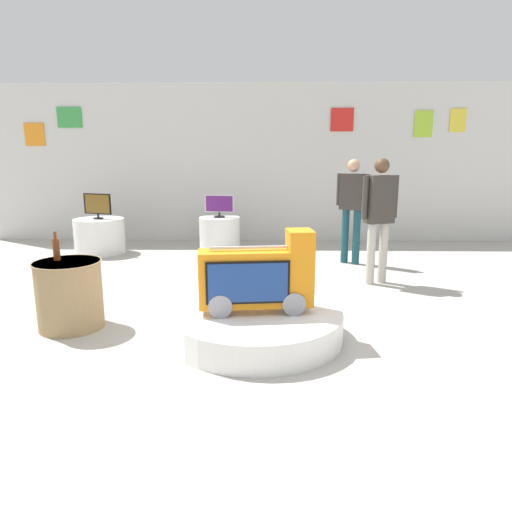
% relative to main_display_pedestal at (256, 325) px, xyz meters
% --- Properties ---
extents(ground_plane, '(30.00, 30.00, 0.00)m').
position_rel_main_display_pedestal_xyz_m(ground_plane, '(0.16, -0.03, -0.14)').
color(ground_plane, '#B2ADA3').
extents(back_wall_display, '(11.76, 0.13, 3.17)m').
position_rel_main_display_pedestal_xyz_m(back_wall_display, '(0.16, 5.33, 1.45)').
color(back_wall_display, silver).
rests_on(back_wall_display, ground).
extents(main_display_pedestal, '(1.70, 1.70, 0.28)m').
position_rel_main_display_pedestal_xyz_m(main_display_pedestal, '(0.00, 0.00, 0.00)').
color(main_display_pedestal, white).
rests_on(main_display_pedestal, ground).
extents(novelty_firetruck_tv, '(1.12, 0.47, 0.80)m').
position_rel_main_display_pedestal_xyz_m(novelty_firetruck_tv, '(0.02, -0.00, 0.47)').
color(novelty_firetruck_tv, gray).
rests_on(novelty_firetruck_tv, main_display_pedestal).
extents(display_pedestal_left_rear, '(0.76, 0.76, 0.63)m').
position_rel_main_display_pedestal_xyz_m(display_pedestal_left_rear, '(-0.77, 4.24, 0.18)').
color(display_pedestal_left_rear, white).
rests_on(display_pedestal_left_rear, ground).
extents(tv_on_left_rear, '(0.55, 0.20, 0.41)m').
position_rel_main_display_pedestal_xyz_m(tv_on_left_rear, '(-0.77, 4.24, 0.72)').
color(tv_on_left_rear, black).
rests_on(tv_on_left_rear, display_pedestal_left_rear).
extents(display_pedestal_center_rear, '(0.90, 0.90, 0.63)m').
position_rel_main_display_pedestal_xyz_m(display_pedestal_center_rear, '(-2.95, 3.97, 0.18)').
color(display_pedestal_center_rear, white).
rests_on(display_pedestal_center_rear, ground).
extents(tv_on_center_rear, '(0.55, 0.22, 0.46)m').
position_rel_main_display_pedestal_xyz_m(tv_on_center_rear, '(-2.95, 3.97, 0.75)').
color(tv_on_center_rear, black).
rests_on(tv_on_center_rear, display_pedestal_center_rear).
extents(side_table_round, '(0.69, 0.69, 0.71)m').
position_rel_main_display_pedestal_xyz_m(side_table_round, '(-1.94, 0.25, 0.23)').
color(side_table_round, '#9E7F56').
rests_on(side_table_round, ground).
extents(bottle_on_side_table, '(0.07, 0.07, 0.30)m').
position_rel_main_display_pedestal_xyz_m(bottle_on_side_table, '(-2.07, 0.31, 0.69)').
color(bottle_on_side_table, brown).
rests_on(bottle_on_side_table, side_table_round).
extents(shopper_browsing_near_truck, '(0.48, 0.38, 1.70)m').
position_rel_main_display_pedestal_xyz_m(shopper_browsing_near_truck, '(1.50, 3.24, 0.86)').
color(shopper_browsing_near_truck, '#194751').
rests_on(shopper_browsing_near_truck, ground).
extents(shopper_browsing_rear, '(0.53, 0.32, 1.73)m').
position_rel_main_display_pedestal_xyz_m(shopper_browsing_rear, '(1.65, 2.03, 0.88)').
color(shopper_browsing_rear, '#B2ADA3').
rests_on(shopper_browsing_rear, ground).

